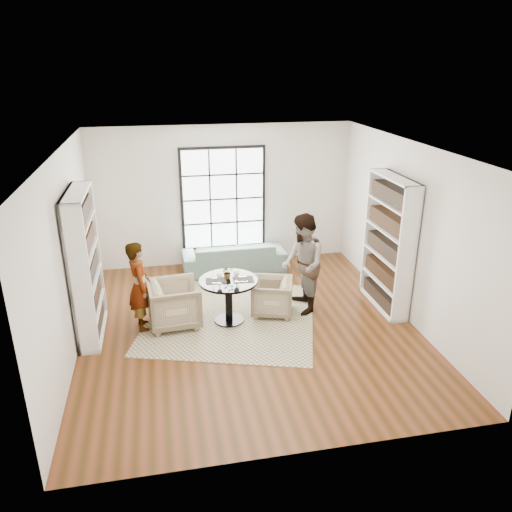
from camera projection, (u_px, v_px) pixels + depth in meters
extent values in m
plane|color=brown|center=(249.00, 326.00, 8.48)|extent=(6.00, 6.00, 0.00)
plane|color=silver|center=(223.00, 196.00, 10.66)|extent=(5.50, 0.00, 5.50)
plane|color=silver|center=(67.00, 256.00, 7.42)|extent=(0.00, 6.00, 6.00)
plane|color=silver|center=(408.00, 232.00, 8.42)|extent=(0.00, 6.00, 6.00)
plane|color=silver|center=(301.00, 341.00, 5.19)|extent=(5.50, 0.00, 5.50)
plane|color=white|center=(248.00, 148.00, 7.37)|extent=(6.00, 6.00, 0.00)
cube|color=black|center=(223.00, 198.00, 10.66)|extent=(1.82, 0.06, 2.22)
cube|color=white|center=(223.00, 199.00, 10.62)|extent=(1.70, 0.02, 2.10)
cube|color=#C0B390|center=(231.00, 317.00, 8.76)|extent=(3.57, 3.57, 0.01)
cylinder|color=black|center=(229.00, 320.00, 8.63)|extent=(0.50, 0.50, 0.04)
cylinder|color=black|center=(229.00, 301.00, 8.49)|extent=(0.13, 0.13, 0.71)
cylinder|color=black|center=(228.00, 281.00, 8.35)|extent=(0.99, 0.99, 0.04)
imported|color=slate|center=(234.00, 256.00, 10.62)|extent=(2.16, 0.87, 0.63)
imported|color=tan|center=(175.00, 304.00, 8.40)|extent=(0.92, 0.89, 0.77)
imported|color=tan|center=(272.00, 297.00, 8.80)|extent=(0.88, 0.86, 0.64)
imported|color=gray|center=(139.00, 286.00, 8.16)|extent=(0.45, 0.61, 1.53)
imported|color=gray|center=(303.00, 264.00, 8.69)|extent=(0.70, 0.89, 1.79)
cube|color=black|center=(216.00, 281.00, 8.30)|extent=(0.36, 0.28, 0.01)
cube|color=black|center=(243.00, 279.00, 8.35)|extent=(0.36, 0.28, 0.01)
cylinder|color=silver|center=(220.00, 283.00, 8.20)|extent=(0.07, 0.07, 0.01)
cylinder|color=silver|center=(219.00, 280.00, 8.18)|extent=(0.01, 0.01, 0.11)
sphere|color=maroon|center=(219.00, 275.00, 8.14)|extent=(0.09, 0.09, 0.09)
ellipsoid|color=white|center=(219.00, 275.00, 8.14)|extent=(0.09, 0.09, 0.10)
cylinder|color=silver|center=(236.00, 282.00, 8.26)|extent=(0.07, 0.07, 0.01)
cylinder|color=silver|center=(236.00, 278.00, 8.24)|extent=(0.01, 0.01, 0.12)
sphere|color=maroon|center=(236.00, 273.00, 8.21)|extent=(0.09, 0.09, 0.09)
ellipsoid|color=white|center=(236.00, 273.00, 8.21)|extent=(0.09, 0.09, 0.10)
imported|color=gray|center=(227.00, 272.00, 8.37)|extent=(0.22, 0.20, 0.22)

